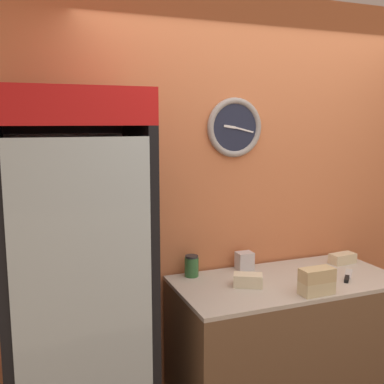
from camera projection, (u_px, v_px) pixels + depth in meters
name	position (u px, v px, depth m)	size (l,w,h in m)	color
wall_back	(258.00, 195.00, 3.17)	(5.20, 0.10, 2.70)	#D17547
prep_counter	(285.00, 342.00, 2.95)	(1.45, 0.70, 0.86)	brown
beverage_cooler	(75.00, 263.00, 2.45)	(0.75, 0.65, 2.03)	black
sandwich_stack_bottom	(317.00, 288.00, 2.63)	(0.21, 0.10, 0.08)	beige
sandwich_stack_middle	(317.00, 275.00, 2.62)	(0.20, 0.10, 0.08)	tan
sandwich_flat_left	(343.00, 258.00, 3.21)	(0.19, 0.11, 0.07)	beige
sandwich_flat_right	(248.00, 280.00, 2.75)	(0.20, 0.17, 0.08)	beige
chefs_knife	(347.00, 277.00, 2.90)	(0.23, 0.23, 0.02)	silver
condiment_jar	(192.00, 266.00, 2.93)	(0.09, 0.09, 0.14)	#336B38
napkin_dispenser	(245.00, 261.00, 3.07)	(0.11, 0.09, 0.12)	silver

